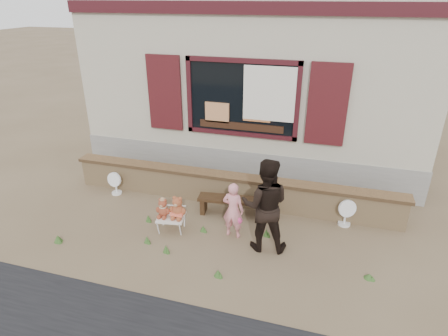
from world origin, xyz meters
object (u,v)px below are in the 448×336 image
(teddy_bear_left, at_px, (163,207))
(child, at_px, (233,210))
(bench, at_px, (235,203))
(teddy_bear_right, at_px, (178,207))
(adult, at_px, (265,205))
(folding_chair, at_px, (171,218))

(teddy_bear_left, xyz_separation_m, child, (1.30, 0.19, 0.05))
(bench, height_order, teddy_bear_left, teddy_bear_left)
(teddy_bear_right, relative_size, adult, 0.26)
(bench, distance_m, teddy_bear_right, 1.24)
(bench, relative_size, child, 1.40)
(adult, bearing_deg, folding_chair, -8.81)
(teddy_bear_left, height_order, adult, adult)
(child, height_order, adult, adult)
(bench, bearing_deg, teddy_bear_left, -148.92)
(folding_chair, bearing_deg, teddy_bear_left, 180.00)
(folding_chair, xyz_separation_m, child, (1.16, 0.16, 0.27))
(bench, height_order, adult, adult)
(child, bearing_deg, teddy_bear_left, 12.66)
(teddy_bear_left, bearing_deg, child, -1.70)
(adult, bearing_deg, child, -24.75)
(folding_chair, bearing_deg, child, -1.91)
(folding_chair, bearing_deg, bench, 30.40)
(bench, distance_m, child, 0.76)
(bench, relative_size, folding_chair, 2.71)
(bench, bearing_deg, teddy_bear_right, -142.80)
(folding_chair, relative_size, teddy_bear_left, 1.49)
(child, bearing_deg, teddy_bear_right, 12.20)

